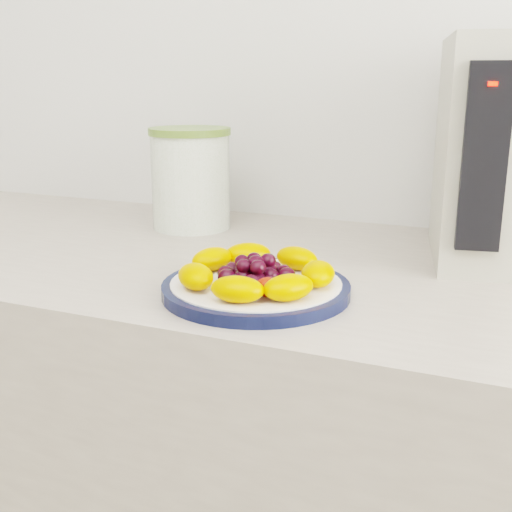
% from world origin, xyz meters
% --- Properties ---
extents(plate_rim, '(0.23, 0.23, 0.01)m').
position_xyz_m(plate_rim, '(0.03, 1.04, 0.91)').
color(plate_rim, '#0C1333').
rests_on(plate_rim, counter).
extents(plate_face, '(0.21, 0.21, 0.02)m').
position_xyz_m(plate_face, '(0.03, 1.04, 0.91)').
color(plate_face, white).
rests_on(plate_face, counter).
extents(canister, '(0.18, 0.18, 0.16)m').
position_xyz_m(canister, '(-0.22, 1.34, 0.98)').
color(canister, '#44671B').
rests_on(canister, counter).
extents(canister_lid, '(0.19, 0.19, 0.01)m').
position_xyz_m(canister_lid, '(-0.22, 1.34, 1.07)').
color(canister_lid, olive).
rests_on(canister_lid, canister).
extents(appliance_body, '(0.23, 0.28, 0.32)m').
position_xyz_m(appliance_body, '(0.29, 1.34, 1.06)').
color(appliance_body, '#ADA997').
rests_on(appliance_body, counter).
extents(appliance_panel, '(0.06, 0.03, 0.24)m').
position_xyz_m(appliance_panel, '(0.27, 1.20, 1.06)').
color(appliance_panel, black).
rests_on(appliance_panel, appliance_body).
extents(appliance_led, '(0.01, 0.01, 0.01)m').
position_xyz_m(appliance_led, '(0.27, 1.19, 1.15)').
color(appliance_led, '#FF0C05').
rests_on(appliance_led, appliance_panel).
extents(fruit_plate, '(0.20, 0.20, 0.03)m').
position_xyz_m(fruit_plate, '(0.03, 1.04, 0.93)').
color(fruit_plate, '#FF8600').
rests_on(fruit_plate, plate_face).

